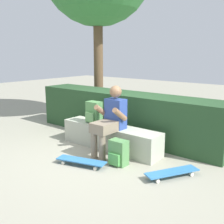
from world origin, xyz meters
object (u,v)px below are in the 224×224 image
skateboard_near_person (81,161)px  backpack_on_bench (94,112)px  person_skater (110,118)px  skateboard_beside_bench (172,172)px  bench_main (110,137)px  backpack_on_ground (118,153)px

skateboard_near_person → backpack_on_bench: 1.17m
person_skater → backpack_on_bench: (-0.57, 0.20, -0.01)m
backpack_on_bench → person_skater: bearing=-19.2°
skateboard_beside_bench → backpack_on_bench: backpack_on_bench is taller
bench_main → backpack_on_ground: 0.76m
person_skater → skateboard_beside_bench: bearing=-6.9°
bench_main → skateboard_beside_bench: bench_main is taller
person_skater → skateboard_near_person: person_skater is taller
skateboard_near_person → bench_main: bearing=99.7°
bench_main → skateboard_near_person: bearing=-80.3°
backpack_on_bench → backpack_on_ground: backpack_on_bench is taller
bench_main → skateboard_beside_bench: bearing=-14.1°
skateboard_near_person → skateboard_beside_bench: bearing=22.3°
person_skater → skateboard_beside_bench: 1.39m
skateboard_near_person → skateboard_beside_bench: same height
person_skater → backpack_on_ground: 0.66m
backpack_on_bench → bench_main: bearing=1.4°
skateboard_near_person → backpack_on_bench: backpack_on_bench is taller
skateboard_beside_bench → backpack_on_bench: 1.94m
person_skater → backpack_on_ground: bearing=-35.8°
bench_main → person_skater: 0.50m
person_skater → backpack_on_bench: person_skater is taller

